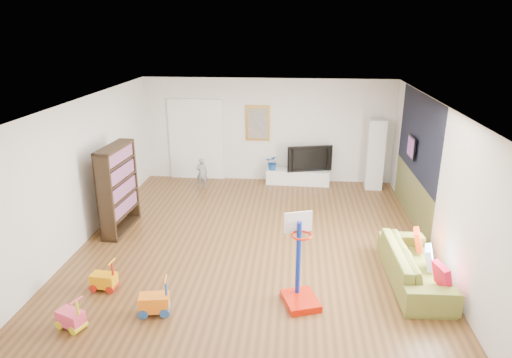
# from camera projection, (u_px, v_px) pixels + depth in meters

# --- Properties ---
(floor) EXTENTS (6.50, 7.50, 0.00)m
(floor) POSITION_uv_depth(u_px,v_px,m) (254.00, 242.00, 8.82)
(floor) COLOR brown
(floor) RESTS_ON ground
(ceiling) EXTENTS (6.50, 7.50, 0.00)m
(ceiling) POSITION_uv_depth(u_px,v_px,m) (254.00, 102.00, 7.94)
(ceiling) COLOR white
(ceiling) RESTS_ON ground
(wall_back) EXTENTS (6.50, 0.00, 2.70)m
(wall_back) POSITION_uv_depth(u_px,v_px,m) (267.00, 131.00, 11.91)
(wall_back) COLOR silver
(wall_back) RESTS_ON ground
(wall_front) EXTENTS (6.50, 0.00, 2.70)m
(wall_front) POSITION_uv_depth(u_px,v_px,m) (221.00, 287.00, 4.85)
(wall_front) COLOR white
(wall_front) RESTS_ON ground
(wall_left) EXTENTS (0.00, 7.50, 2.70)m
(wall_left) POSITION_uv_depth(u_px,v_px,m) (84.00, 171.00, 8.66)
(wall_left) COLOR white
(wall_left) RESTS_ON ground
(wall_right) EXTENTS (0.00, 7.50, 2.70)m
(wall_right) POSITION_uv_depth(u_px,v_px,m) (436.00, 181.00, 8.10)
(wall_right) COLOR white
(wall_right) RESTS_ON ground
(navy_accent) EXTENTS (0.01, 3.20, 1.70)m
(navy_accent) POSITION_uv_depth(u_px,v_px,m) (419.00, 135.00, 9.26)
(navy_accent) COLOR black
(navy_accent) RESTS_ON wall_right
(olive_wainscot) EXTENTS (0.01, 3.20, 1.00)m
(olive_wainscot) POSITION_uv_depth(u_px,v_px,m) (411.00, 197.00, 9.70)
(olive_wainscot) COLOR brown
(olive_wainscot) RESTS_ON wall_right
(doorway) EXTENTS (1.45, 0.06, 2.10)m
(doorway) POSITION_uv_depth(u_px,v_px,m) (196.00, 140.00, 12.13)
(doorway) COLOR white
(doorway) RESTS_ON ground
(painting_back) EXTENTS (0.62, 0.06, 0.92)m
(painting_back) POSITION_uv_depth(u_px,v_px,m) (258.00, 123.00, 11.83)
(painting_back) COLOR gold
(painting_back) RESTS_ON wall_back
(artwork_right) EXTENTS (0.04, 0.56, 0.46)m
(artwork_right) POSITION_uv_depth(u_px,v_px,m) (412.00, 147.00, 9.55)
(artwork_right) COLOR #7F3F8C
(artwork_right) RESTS_ON wall_right
(media_console) EXTENTS (1.65, 0.47, 0.38)m
(media_console) POSITION_uv_depth(u_px,v_px,m) (298.00, 177.00, 11.95)
(media_console) COLOR silver
(media_console) RESTS_ON ground
(tall_cabinet) EXTENTS (0.44, 0.44, 1.78)m
(tall_cabinet) POSITION_uv_depth(u_px,v_px,m) (375.00, 154.00, 11.43)
(tall_cabinet) COLOR silver
(tall_cabinet) RESTS_ON ground
(bookshelf) EXTENTS (0.39, 1.23, 1.77)m
(bookshelf) POSITION_uv_depth(u_px,v_px,m) (118.00, 189.00, 9.07)
(bookshelf) COLOR black
(bookshelf) RESTS_ON ground
(sofa) EXTENTS (0.87, 2.08, 0.60)m
(sofa) POSITION_uv_depth(u_px,v_px,m) (415.00, 265.00, 7.36)
(sofa) COLOR olive
(sofa) RESTS_ON ground
(basketball_hoop) EXTENTS (0.65, 0.72, 1.42)m
(basketball_hoop) POSITION_uv_depth(u_px,v_px,m) (302.00, 262.00, 6.64)
(basketball_hoop) COLOR red
(basketball_hoop) RESTS_ON ground
(ride_on_yellow) EXTENTS (0.40, 0.27, 0.51)m
(ride_on_yellow) POSITION_uv_depth(u_px,v_px,m) (103.00, 275.00, 7.16)
(ride_on_yellow) COLOR #F59F09
(ride_on_yellow) RESTS_ON ground
(ride_on_orange) EXTENTS (0.47, 0.33, 0.57)m
(ride_on_orange) POSITION_uv_depth(u_px,v_px,m) (154.00, 297.00, 6.55)
(ride_on_orange) COLOR orange
(ride_on_orange) RESTS_ON ground
(ride_on_pink) EXTENTS (0.44, 0.36, 0.50)m
(ride_on_pink) POSITION_uv_depth(u_px,v_px,m) (70.00, 312.00, 6.25)
(ride_on_pink) COLOR #F63F64
(ride_on_pink) RESTS_ON ground
(child) EXTENTS (0.31, 0.23, 0.79)m
(child) POSITION_uv_depth(u_px,v_px,m) (202.00, 173.00, 11.59)
(child) COLOR slate
(child) RESTS_ON ground
(tv) EXTENTS (1.17, 0.43, 0.68)m
(tv) POSITION_uv_depth(u_px,v_px,m) (309.00, 157.00, 11.78)
(tv) COLOR black
(tv) RESTS_ON media_console
(vase_plant) EXTENTS (0.43, 0.39, 0.40)m
(vase_plant) POSITION_uv_depth(u_px,v_px,m) (273.00, 162.00, 11.84)
(vase_plant) COLOR #134598
(vase_plant) RESTS_ON media_console
(pillow_left) EXTENTS (0.19, 0.38, 0.37)m
(pillow_left) POSITION_uv_depth(u_px,v_px,m) (442.00, 276.00, 6.73)
(pillow_left) COLOR red
(pillow_left) RESTS_ON sofa
(pillow_center) EXTENTS (0.18, 0.36, 0.35)m
(pillow_center) POSITION_uv_depth(u_px,v_px,m) (429.00, 258.00, 7.25)
(pillow_center) COLOR white
(pillow_center) RESTS_ON sofa
(pillow_right) EXTENTS (0.16, 0.37, 0.35)m
(pillow_right) POSITION_uv_depth(u_px,v_px,m) (418.00, 240.00, 7.85)
(pillow_right) COLOR #BC2F0A
(pillow_right) RESTS_ON sofa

